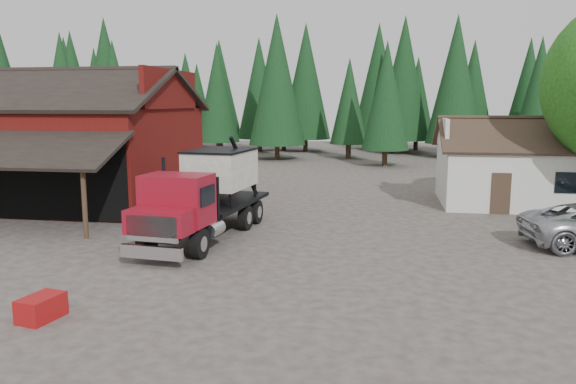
# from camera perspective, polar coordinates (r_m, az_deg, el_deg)

# --- Properties ---
(ground) EXTENTS (120.00, 120.00, 0.00)m
(ground) POSITION_cam_1_polar(r_m,az_deg,el_deg) (19.56, -8.35, -6.79)
(ground) COLOR #413833
(ground) RESTS_ON ground
(red_barn) EXTENTS (12.80, 13.63, 7.18)m
(red_barn) POSITION_cam_1_polar(r_m,az_deg,el_deg) (32.62, -21.61, 3.83)
(red_barn) COLOR #601310
(red_barn) RESTS_ON ground
(farmhouse) EXTENTS (8.60, 6.42, 4.65)m
(farmhouse) POSITION_cam_1_polar(r_m,az_deg,el_deg) (31.87, 22.49, 1.81)
(farmhouse) COLOR silver
(farmhouse) RESTS_ON ground
(conifer_backdrop) EXTENTS (76.00, 16.00, 16.00)m
(conifer_backdrop) POSITION_cam_1_polar(r_m,az_deg,el_deg) (60.39, 4.07, 4.00)
(conifer_backdrop) COLOR black
(conifer_backdrop) RESTS_ON ground
(near_pine_a) EXTENTS (4.40, 4.40, 11.40)m
(near_pine_a) POSITION_cam_1_polar(r_m,az_deg,el_deg) (53.71, -21.92, 9.58)
(near_pine_a) COLOR #382619
(near_pine_a) RESTS_ON ground
(near_pine_b) EXTENTS (3.96, 3.96, 10.40)m
(near_pine_b) POSITION_cam_1_polar(r_m,az_deg,el_deg) (47.87, 9.96, 9.62)
(near_pine_b) COLOR #382619
(near_pine_b) RESTS_ON ground
(near_pine_d) EXTENTS (5.28, 5.28, 13.40)m
(near_pine_d) POSITION_cam_1_polar(r_m,az_deg,el_deg) (52.85, -1.13, 11.32)
(near_pine_d) COLOR #382619
(near_pine_d) RESTS_ON ground
(feed_truck) EXTENTS (3.24, 8.91, 3.93)m
(feed_truck) POSITION_cam_1_polar(r_m,az_deg,el_deg) (22.28, -8.29, 0.01)
(feed_truck) COLOR black
(feed_truck) RESTS_ON ground
(equip_box) EXTENTS (0.89, 1.21, 0.60)m
(equip_box) POSITION_cam_1_polar(r_m,az_deg,el_deg) (15.40, -23.78, -10.71)
(equip_box) COLOR maroon
(equip_box) RESTS_ON ground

